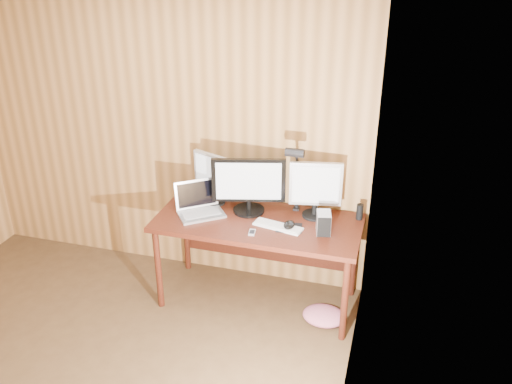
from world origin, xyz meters
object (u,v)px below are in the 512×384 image
at_px(desk, 260,230).
at_px(speaker, 360,212).
at_px(hard_drive, 323,223).
at_px(monitor_right, 316,188).
at_px(desk_lamp, 296,170).
at_px(phone, 252,232).
at_px(keyboard, 278,226).
at_px(monitor_left, 213,177).
at_px(laptop, 199,205).
at_px(monitor_center, 249,185).
at_px(mouse, 289,225).

xyz_separation_m(desk, speaker, (0.75, 0.17, 0.18)).
distance_m(desk, speaker, 0.80).
xyz_separation_m(desk, hard_drive, (0.52, -0.11, 0.20)).
distance_m(monitor_right, speaker, 0.40).
height_order(monitor_right, desk_lamp, desk_lamp).
distance_m(desk, phone, 0.30).
relative_size(desk, desk_lamp, 2.59).
height_order(monitor_right, keyboard, monitor_right).
distance_m(monitor_left, laptop, 0.26).
xyz_separation_m(monitor_left, phone, (0.44, -0.39, -0.22)).
height_order(keyboard, phone, keyboard).
height_order(desk, keyboard, keyboard).
xyz_separation_m(monitor_center, monitor_right, (0.52, 0.06, 0.01)).
relative_size(desk, laptop, 3.65).
distance_m(mouse, speaker, 0.57).
bearing_deg(monitor_right, monitor_left, 169.08).
distance_m(monitor_right, mouse, 0.36).
height_order(monitor_center, phone, monitor_center).
relative_size(mouse, phone, 1.25).
xyz_separation_m(monitor_center, desk_lamp, (0.36, 0.06, 0.15)).
bearing_deg(monitor_left, phone, -19.66).
relative_size(monitor_center, laptop, 1.30).
height_order(laptop, hard_drive, laptop).
relative_size(desk, mouse, 13.19).
bearing_deg(monitor_center, desk_lamp, -5.54).
xyz_separation_m(phone, desk_lamp, (0.24, 0.39, 0.38)).
xyz_separation_m(monitor_right, keyboard, (-0.23, -0.25, -0.24)).
relative_size(monitor_right, laptop, 1.04).
bearing_deg(monitor_right, monitor_center, 175.96).
distance_m(laptop, desk_lamp, 0.82).
relative_size(monitor_right, mouse, 3.76).
bearing_deg(monitor_center, keyboard, -48.20).
bearing_deg(mouse, hard_drive, 5.92).
distance_m(hard_drive, speaker, 0.37).
relative_size(mouse, hard_drive, 0.73).
relative_size(monitor_left, laptop, 0.98).
relative_size(monitor_center, desk_lamp, 0.92).
bearing_deg(desk_lamp, laptop, -152.90).
distance_m(monitor_left, phone, 0.63).
bearing_deg(laptop, monitor_center, -19.03).
bearing_deg(laptop, desk, -29.83).
distance_m(monitor_center, phone, 0.42).
relative_size(desk, keyboard, 4.06).
height_order(monitor_left, phone, monitor_left).
xyz_separation_m(desk, phone, (0.01, -0.27, 0.13)).
bearing_deg(hard_drive, monitor_center, 151.35).
bearing_deg(speaker, keyboard, -152.35).
bearing_deg(desk_lamp, hard_drive, -27.74).
bearing_deg(monitor_left, mouse, 2.74).
bearing_deg(desk, keyboard, -36.67).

